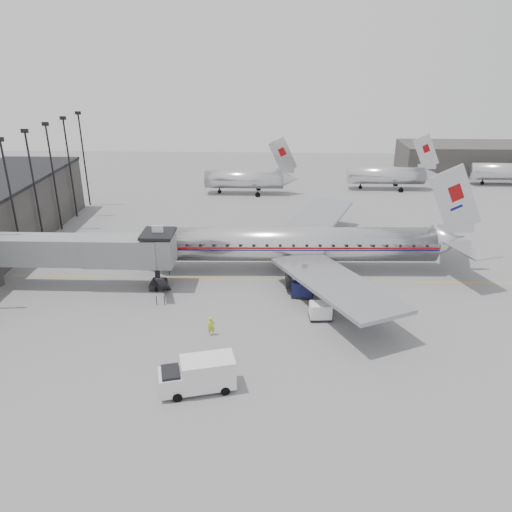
{
  "coord_description": "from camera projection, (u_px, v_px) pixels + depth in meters",
  "views": [
    {
      "loc": [
        3.26,
        -45.46,
        24.61
      ],
      "look_at": [
        1.43,
        5.32,
        3.2
      ],
      "focal_mm": 35.0,
      "sensor_mm": 36.0,
      "label": 1
    }
  ],
  "objects": [
    {
      "name": "ramp_worker",
      "position": [
        211.0,
        326.0,
        45.73
      ],
      "size": [
        0.77,
        0.63,
        1.81
      ],
      "primitive_type": "imported",
      "rotation": [
        0.0,
        0.0,
        0.34
      ],
      "color": "#BBCC18",
      "rests_on": "ground"
    },
    {
      "name": "baggage_cart_white",
      "position": [
        320.0,
        311.0,
        48.43
      ],
      "size": [
        2.25,
        1.78,
        1.69
      ],
      "rotation": [
        0.0,
        0.0,
        0.07
      ],
      "color": "white",
      "rests_on": "ground"
    },
    {
      "name": "baggage_cart_navy",
      "position": [
        303.0,
        288.0,
        52.79
      ],
      "size": [
        2.56,
        2.13,
        1.79
      ],
      "rotation": [
        0.0,
        0.0,
        -0.19
      ],
      "color": "#0E113A",
      "rests_on": "ground"
    },
    {
      "name": "distant_aircraft_near",
      "position": [
        245.0,
        179.0,
        89.21
      ],
      "size": [
        16.39,
        3.2,
        10.26
      ],
      "color": "silver",
      "rests_on": "ground"
    },
    {
      "name": "distant_aircraft_mid",
      "position": [
        387.0,
        175.0,
        92.03
      ],
      "size": [
        16.39,
        3.2,
        10.26
      ],
      "color": "silver",
      "rests_on": "ground"
    },
    {
      "name": "floodlight_masts",
      "position": [
        23.0,
        190.0,
        61.17
      ],
      "size": [
        0.9,
        42.25,
        15.25
      ],
      "color": "black",
      "rests_on": "ground"
    },
    {
      "name": "apron_line",
      "position": [
        270.0,
        280.0,
        56.96
      ],
      "size": [
        60.0,
        0.15,
        0.01
      ],
      "primitive_type": "cube",
      "rotation": [
        0.0,
        0.0,
        1.57
      ],
      "color": "gold",
      "rests_on": "ground"
    },
    {
      "name": "distant_aircraft_far",
      "position": [
        510.0,
        171.0,
        94.93
      ],
      "size": [
        16.39,
        3.2,
        10.26
      ],
      "color": "silver",
      "rests_on": "ground"
    },
    {
      "name": "hangar",
      "position": [
        473.0,
        158.0,
        104.14
      ],
      "size": [
        30.0,
        12.0,
        6.0
      ],
      "primitive_type": "cube",
      "color": "#373432",
      "rests_on": "ground"
    },
    {
      "name": "service_van",
      "position": [
        198.0,
        374.0,
        38.17
      ],
      "size": [
        6.14,
        3.61,
        2.71
      ],
      "rotation": [
        0.0,
        0.0,
        0.26
      ],
      "color": "silver",
      "rests_on": "ground"
    },
    {
      "name": "airliner",
      "position": [
        303.0,
        244.0,
        58.37
      ],
      "size": [
        40.56,
        37.57,
        12.82
      ],
      "rotation": [
        0.0,
        0.0,
        0.03
      ],
      "color": "silver",
      "rests_on": "ground"
    },
    {
      "name": "ground",
      "position": [
        240.0,
        304.0,
        51.53
      ],
      "size": [
        160.0,
        160.0,
        0.0
      ],
      "primitive_type": "plane",
      "color": "slate",
      "rests_on": "ground"
    },
    {
      "name": "jet_bridge",
      "position": [
        88.0,
        251.0,
        53.84
      ],
      "size": [
        21.0,
        6.2,
        7.1
      ],
      "color": "slate",
      "rests_on": "ground"
    }
  ]
}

